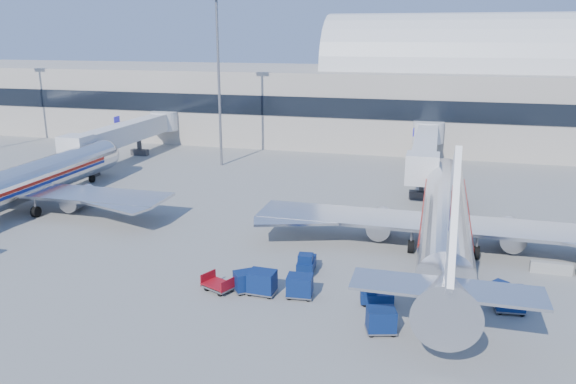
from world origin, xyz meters
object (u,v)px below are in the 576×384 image
(airliner_mid, at_px, (18,185))
(cart_train_a, at_px, (300,286))
(jetbridge_mid, at_px, (131,132))
(cart_solo_near, at_px, (381,320))
(cart_open_red, at_px, (219,286))
(cart_train_c, at_px, (246,281))
(tug_left, at_px, (306,263))
(airliner_main, at_px, (445,218))
(tug_right, at_px, (504,295))
(cart_train_b, at_px, (262,282))
(tug_lead, at_px, (376,295))
(cart_solo_far, at_px, (510,299))
(mast_west, at_px, (218,57))
(barrier_near, at_px, (551,268))
(jetbridge_near, at_px, (426,146))

(airliner_mid, bearing_deg, cart_train_a, -19.46)
(jetbridge_mid, bearing_deg, cart_solo_near, -45.27)
(jetbridge_mid, xyz_separation_m, cart_open_red, (28.96, -38.28, -3.52))
(cart_train_a, relative_size, cart_train_c, 0.91)
(tug_left, relative_size, cart_train_c, 1.21)
(tug_left, relative_size, cart_train_a, 1.34)
(airliner_main, bearing_deg, airliner_mid, 180.00)
(tug_left, height_order, cart_open_red, tug_left)
(tug_right, xyz_separation_m, cart_train_b, (-16.29, -2.80, 0.24))
(tug_lead, bearing_deg, cart_solo_far, -2.12)
(tug_left, xyz_separation_m, cart_train_c, (-3.33, -4.41, 0.06))
(mast_west, height_order, cart_train_a, mast_west)
(barrier_near, height_order, cart_train_b, cart_train_b)
(cart_train_c, bearing_deg, cart_solo_far, -31.41)
(jetbridge_near, relative_size, cart_train_a, 14.13)
(mast_west, bearing_deg, tug_lead, -55.04)
(cart_train_a, relative_size, cart_train_b, 0.96)
(jetbridge_mid, xyz_separation_m, tug_right, (48.40, -35.16, -3.25))
(mast_west, xyz_separation_m, cart_train_c, (16.50, -37.03, -13.99))
(tug_lead, height_order, cart_solo_near, cart_solo_near)
(barrier_near, relative_size, tug_right, 1.19)
(jetbridge_mid, height_order, barrier_near, jetbridge_mid)
(tug_lead, distance_m, tug_right, 8.71)
(jetbridge_mid, height_order, tug_right, jetbridge_mid)
(jetbridge_near, relative_size, tug_right, 10.91)
(barrier_near, height_order, cart_solo_far, cart_solo_far)
(tug_left, distance_m, cart_solo_far, 14.69)
(airliner_main, relative_size, cart_train_c, 17.32)
(jetbridge_near, relative_size, barrier_near, 9.17)
(tug_lead, bearing_deg, cart_train_c, 172.34)
(tug_left, xyz_separation_m, cart_train_b, (-2.12, -4.52, 0.17))
(cart_train_c, relative_size, cart_solo_near, 1.01)
(airliner_main, height_order, cart_solo_far, airliner_main)
(tug_right, distance_m, cart_solo_far, 1.07)
(cart_solo_far, bearing_deg, barrier_near, 56.86)
(mast_west, xyz_separation_m, tug_right, (34.00, -34.35, -14.11))
(barrier_near, relative_size, cart_train_c, 1.39)
(jetbridge_mid, bearing_deg, tug_left, -44.32)
(cart_solo_far, bearing_deg, airliner_main, 107.14)
(barrier_near, xyz_separation_m, cart_solo_near, (-11.65, -12.33, 0.40))
(jetbridge_near, height_order, tug_left, jetbridge_near)
(airliner_mid, distance_m, cart_train_c, 30.82)
(airliner_mid, relative_size, cart_train_c, 17.32)
(airliner_main, distance_m, tug_left, 12.61)
(cart_train_a, xyz_separation_m, cart_open_red, (-5.83, -0.53, -0.45))
(cart_open_red, bearing_deg, cart_train_b, 29.78)
(airliner_mid, relative_size, tug_left, 14.27)
(airliner_mid, relative_size, jetbridge_near, 1.35)
(airliner_mid, bearing_deg, jetbridge_mid, 95.22)
(jetbridge_near, xyz_separation_m, barrier_near, (10.40, -28.81, -3.48))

